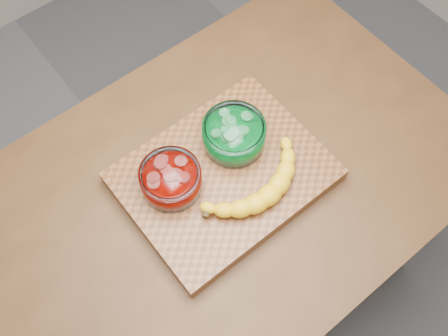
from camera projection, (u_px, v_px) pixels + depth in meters
ground at (224, 280)px, 1.97m from camera, size 3.50×3.50×0.00m
counter at (224, 243)px, 1.57m from camera, size 1.20×0.80×0.90m
cutting_board at (224, 176)px, 1.15m from camera, size 0.45×0.35×0.04m
bowl_red at (171, 180)px, 1.09m from camera, size 0.14×0.14×0.06m
bowl_green at (234, 135)px, 1.14m from camera, size 0.14×0.14×0.07m
banana at (257, 184)px, 1.09m from camera, size 0.30×0.14×0.04m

